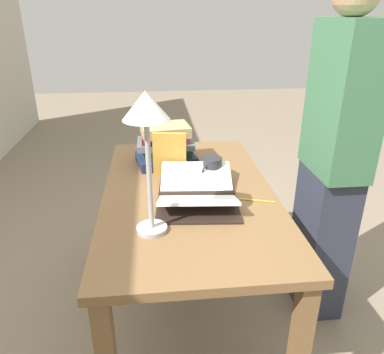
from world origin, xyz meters
The scene contains 9 objects.
ground_plane centered at (0.00, 0.00, 0.00)m, with size 12.00×12.00×0.00m, color gray.
reading_desk centered at (0.00, 0.00, 0.64)m, with size 1.31×0.75×0.74m.
open_book centered at (-0.07, -0.03, 0.76)m, with size 0.49×0.37×0.08m.
book_stack_tall centered at (0.33, 0.09, 0.83)m, with size 0.27×0.32×0.21m.
book_standing_upright centered at (0.18, 0.07, 0.84)m, with size 0.05×0.16×0.21m.
reading_lamp centered at (-0.32, 0.16, 1.15)m, with size 0.15×0.15×0.51m.
coffee_mug centered at (0.11, -0.12, 0.79)m, with size 0.10×0.11×0.10m.
pencil centered at (-0.14, -0.28, 0.74)m, with size 0.05×0.14×0.01m.
person_reader centered at (0.05, -0.68, 0.81)m, with size 0.36×0.22×1.63m.
Camera 1 is at (-1.49, 0.14, 1.47)m, focal length 35.00 mm.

